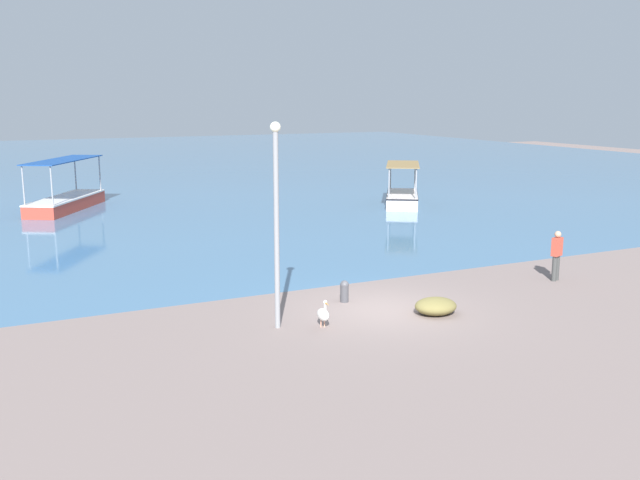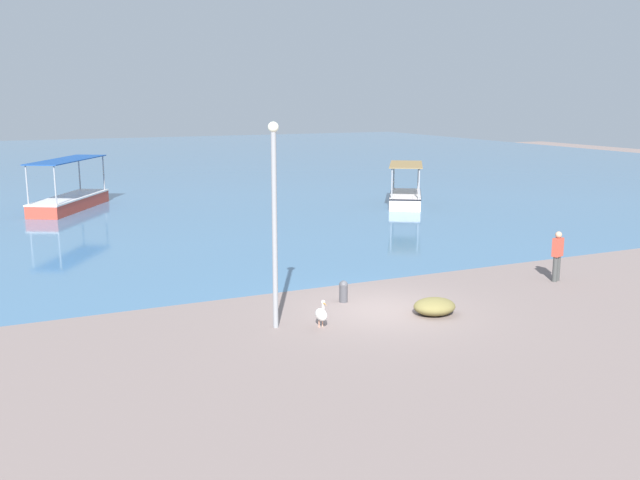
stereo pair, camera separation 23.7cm
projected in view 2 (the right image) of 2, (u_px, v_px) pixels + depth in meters
The scene contains 9 objects.
ground at pixel (382, 310), 20.60m from camera, with size 120.00×120.00×0.00m, color gray.
harbor_water at pixel (111, 166), 63.22m from camera, with size 110.00×90.00×0.00m, color teal.
fishing_boat_center at pixel (405, 197), 40.40m from camera, with size 4.01×4.96×2.34m.
fishing_boat_outer at pixel (70, 200), 38.89m from camera, with size 4.92×6.62×2.74m.
pelican at pixel (321, 314), 18.95m from camera, with size 0.33×0.81×0.80m.
lamp_post at pixel (274, 214), 18.43m from camera, with size 0.28×0.28×5.44m.
mooring_bollard at pixel (344, 291), 21.33m from camera, with size 0.27×0.27×0.66m.
fisherman_standing at pixel (557, 255), 23.64m from camera, with size 0.45×0.34×1.69m.
net_pile at pixel (434, 306), 20.12m from camera, with size 1.23×1.05×0.47m, color olive.
Camera 2 is at (-10.01, -17.17, 6.05)m, focal length 40.00 mm.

